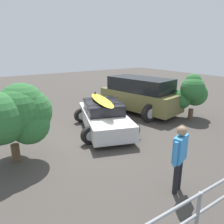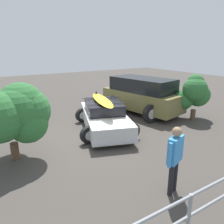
{
  "view_description": "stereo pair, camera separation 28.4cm",
  "coord_description": "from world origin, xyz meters",
  "px_view_note": "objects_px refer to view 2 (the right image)",
  "views": [
    {
      "loc": [
        3.96,
        7.03,
        3.45
      ],
      "look_at": [
        -0.76,
        0.14,
        0.95
      ],
      "focal_mm": 35.0,
      "sensor_mm": 36.0,
      "label": 1
    },
    {
      "loc": [
        3.72,
        7.19,
        3.45
      ],
      "look_at": [
        -0.76,
        0.14,
        0.95
      ],
      "focal_mm": 35.0,
      "sensor_mm": 36.0,
      "label": 2
    }
  ],
  "objects_px": {
    "sedan_car": "(104,116)",
    "person_bystander": "(175,155)",
    "bush_near_left": "(17,112)",
    "suv_car": "(142,95)",
    "bush_near_right": "(194,93)"
  },
  "relations": [
    {
      "from": "sedan_car",
      "to": "suv_car",
      "type": "distance_m",
      "value": 3.18
    },
    {
      "from": "suv_car",
      "to": "bush_near_right",
      "type": "relative_size",
      "value": 2.07
    },
    {
      "from": "sedan_car",
      "to": "suv_car",
      "type": "bearing_deg",
      "value": -159.96
    },
    {
      "from": "bush_near_left",
      "to": "bush_near_right",
      "type": "bearing_deg",
      "value": 178.71
    },
    {
      "from": "sedan_car",
      "to": "bush_near_left",
      "type": "height_order",
      "value": "bush_near_left"
    },
    {
      "from": "bush_near_right",
      "to": "sedan_car",
      "type": "bearing_deg",
      "value": -13.47
    },
    {
      "from": "suv_car",
      "to": "person_bystander",
      "type": "relative_size",
      "value": 2.7
    },
    {
      "from": "sedan_car",
      "to": "suv_car",
      "type": "xyz_separation_m",
      "value": [
        -2.97,
        -1.08,
        0.39
      ]
    },
    {
      "from": "sedan_car",
      "to": "bush_near_left",
      "type": "bearing_deg",
      "value": 13.92
    },
    {
      "from": "person_bystander",
      "to": "bush_near_right",
      "type": "distance_m",
      "value": 6.28
    },
    {
      "from": "sedan_car",
      "to": "bush_near_left",
      "type": "xyz_separation_m",
      "value": [
        3.54,
        0.88,
        0.99
      ]
    },
    {
      "from": "sedan_car",
      "to": "person_bystander",
      "type": "bearing_deg",
      "value": 80.4
    },
    {
      "from": "person_bystander",
      "to": "suv_car",
      "type": "bearing_deg",
      "value": -123.42
    },
    {
      "from": "person_bystander",
      "to": "bush_near_left",
      "type": "height_order",
      "value": "bush_near_left"
    },
    {
      "from": "person_bystander",
      "to": "bush_near_left",
      "type": "xyz_separation_m",
      "value": [
        2.76,
        -3.71,
        0.55
      ]
    }
  ]
}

